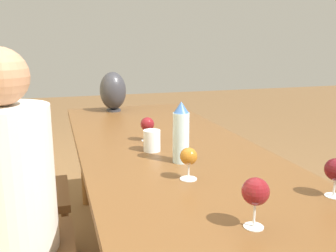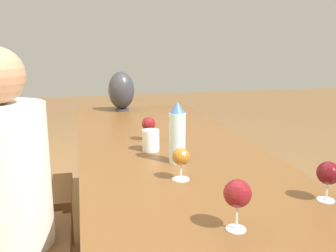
# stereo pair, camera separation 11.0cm
# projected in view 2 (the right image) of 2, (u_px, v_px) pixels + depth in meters

# --- Properties ---
(dining_table) EXTENTS (2.57, 0.85, 0.73)m
(dining_table) POSITION_uv_depth(u_px,v_px,m) (174.00, 167.00, 1.73)
(dining_table) COLOR brown
(dining_table) RESTS_ON ground_plane
(water_bottle) EXTENTS (0.07, 0.07, 0.26)m
(water_bottle) POSITION_uv_depth(u_px,v_px,m) (177.00, 133.00, 1.56)
(water_bottle) COLOR #ADCCD6
(water_bottle) RESTS_ON dining_table
(water_tumbler) EXTENTS (0.08, 0.08, 0.10)m
(water_tumbler) POSITION_uv_depth(u_px,v_px,m) (151.00, 140.00, 1.74)
(water_tumbler) COLOR silver
(water_tumbler) RESTS_ON dining_table
(vase) EXTENTS (0.19, 0.19, 0.28)m
(vase) POSITION_uv_depth(u_px,v_px,m) (121.00, 91.00, 2.71)
(vase) COLOR #2D2D33
(vase) RESTS_ON dining_table
(wine_glass_0) EXTENTS (0.07, 0.07, 0.12)m
(wine_glass_0) POSITION_uv_depth(u_px,v_px,m) (149.00, 124.00, 1.91)
(wine_glass_0) COLOR silver
(wine_glass_0) RESTS_ON dining_table
(wine_glass_1) EXTENTS (0.06, 0.06, 0.12)m
(wine_glass_1) POSITION_uv_depth(u_px,v_px,m) (181.00, 158.00, 1.37)
(wine_glass_1) COLOR silver
(wine_glass_1) RESTS_ON dining_table
(wine_glass_2) EXTENTS (0.07, 0.07, 0.13)m
(wine_glass_2) POSITION_uv_depth(u_px,v_px,m) (328.00, 174.00, 1.19)
(wine_glass_2) COLOR silver
(wine_glass_2) RESTS_ON dining_table
(wine_glass_3) EXTENTS (0.08, 0.08, 0.14)m
(wine_glass_3) POSITION_uv_depth(u_px,v_px,m) (237.00, 194.00, 1.00)
(wine_glass_3) COLOR silver
(wine_glass_3) RESTS_ON dining_table
(chair_far) EXTENTS (0.44, 0.44, 0.86)m
(chair_far) POSITION_uv_depth(u_px,v_px,m) (16.00, 187.00, 1.98)
(chair_far) COLOR brown
(chair_far) RESTS_ON ground_plane
(person_near) EXTENTS (0.33, 0.33, 1.22)m
(person_near) POSITION_uv_depth(u_px,v_px,m) (11.00, 195.00, 1.43)
(person_near) COLOR #2D2D38
(person_near) RESTS_ON ground_plane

